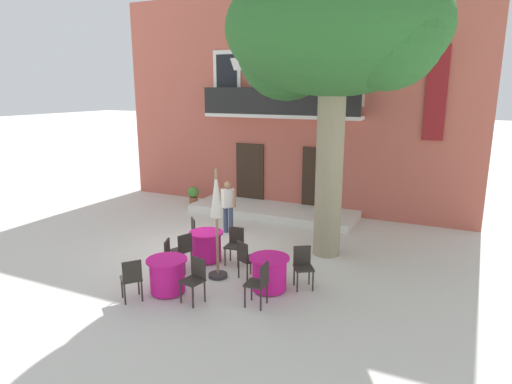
% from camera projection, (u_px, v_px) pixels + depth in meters
% --- Properties ---
extents(ground_plane, '(120.00, 120.00, 0.00)m').
position_uv_depth(ground_plane, '(195.00, 250.00, 11.84)').
color(ground_plane, silver).
extents(building_facade, '(13.00, 5.09, 7.50)m').
position_uv_depth(building_facade, '(303.00, 102.00, 16.92)').
color(building_facade, '#BC5B4C').
rests_on(building_facade, ground).
extents(entrance_step_platform, '(5.74, 1.85, 0.25)m').
position_uv_depth(entrance_step_platform, '(273.00, 211.00, 15.19)').
color(entrance_step_platform, silver).
rests_on(entrance_step_platform, ground).
extents(plane_tree, '(5.43, 4.77, 7.24)m').
position_uv_depth(plane_tree, '(332.00, 35.00, 10.43)').
color(plane_tree, gray).
rests_on(plane_tree, ground).
extents(cafe_table_near_tree, '(0.86, 0.86, 0.76)m').
position_uv_depth(cafe_table_near_tree, '(206.00, 246.00, 11.06)').
color(cafe_table_near_tree, '#DB1984').
rests_on(cafe_table_near_tree, ground).
extents(cafe_chair_near_tree_0, '(0.57, 0.57, 0.91)m').
position_uv_depth(cafe_chair_near_tree_0, '(197.00, 232.00, 11.70)').
color(cafe_chair_near_tree_0, '#2D2823').
rests_on(cafe_chair_near_tree_0, ground).
extents(cafe_chair_near_tree_1, '(0.52, 0.52, 0.91)m').
position_uv_depth(cafe_chair_near_tree_1, '(183.00, 249.00, 10.48)').
color(cafe_chair_near_tree_1, '#2D2823').
rests_on(cafe_chair_near_tree_1, ground).
extents(cafe_chair_near_tree_2, '(0.44, 0.44, 0.91)m').
position_uv_depth(cafe_chair_near_tree_2, '(235.00, 243.00, 10.86)').
color(cafe_chair_near_tree_2, '#2D2823').
rests_on(cafe_chair_near_tree_2, ground).
extents(cafe_table_middle, '(0.86, 0.86, 0.76)m').
position_uv_depth(cafe_table_middle, '(167.00, 275.00, 9.32)').
color(cafe_table_middle, '#DB1984').
rests_on(cafe_table_middle, ground).
extents(cafe_chair_middle_0, '(0.47, 0.47, 0.91)m').
position_uv_depth(cafe_chair_middle_0, '(195.00, 277.00, 8.90)').
color(cafe_chair_middle_0, '#2D2823').
rests_on(cafe_chair_middle_0, ground).
extents(cafe_chair_middle_1, '(0.52, 0.52, 0.91)m').
position_uv_depth(cafe_chair_middle_1, '(172.00, 256.00, 10.02)').
color(cafe_chair_middle_1, '#2D2823').
rests_on(cafe_chair_middle_1, ground).
extents(cafe_chair_middle_2, '(0.56, 0.56, 0.91)m').
position_uv_depth(cafe_chair_middle_2, '(132.00, 277.00, 8.90)').
color(cafe_chair_middle_2, '#2D2823').
rests_on(cafe_chair_middle_2, ground).
extents(cafe_table_front, '(0.86, 0.86, 0.76)m').
position_uv_depth(cafe_table_front, '(269.00, 273.00, 9.43)').
color(cafe_table_front, '#DB1984').
rests_on(cafe_table_front, ground).
extents(cafe_chair_front_0, '(0.42, 0.42, 0.91)m').
position_uv_depth(cafe_chair_front_0, '(260.00, 282.00, 8.69)').
color(cafe_chair_front_0, '#2D2823').
rests_on(cafe_chair_front_0, ground).
extents(cafe_chair_front_1, '(0.55, 0.55, 0.91)m').
position_uv_depth(cafe_chair_front_1, '(303.00, 264.00, 9.56)').
color(cafe_chair_front_1, '#2D2823').
rests_on(cafe_chair_front_1, ground).
extents(cafe_chair_front_2, '(0.54, 0.54, 0.91)m').
position_uv_depth(cafe_chair_front_2, '(246.00, 257.00, 9.94)').
color(cafe_chair_front_2, '#2D2823').
rests_on(cafe_chair_front_2, ground).
extents(cafe_umbrella, '(0.44, 0.44, 2.55)m').
position_uv_depth(cafe_umbrella, '(217.00, 208.00, 9.80)').
color(cafe_umbrella, '#997A56').
rests_on(cafe_umbrella, ground).
extents(ground_planter_left, '(0.42, 0.42, 0.68)m').
position_uv_depth(ground_planter_left, '(193.00, 195.00, 16.43)').
color(ground_planter_left, '#995638').
rests_on(ground_planter_left, ground).
extents(pedestrian_near_entrance, '(0.53, 0.40, 1.59)m').
position_uv_depth(pedestrian_near_entrance, '(228.00, 204.00, 13.11)').
color(pedestrian_near_entrance, '#384260').
rests_on(pedestrian_near_entrance, ground).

